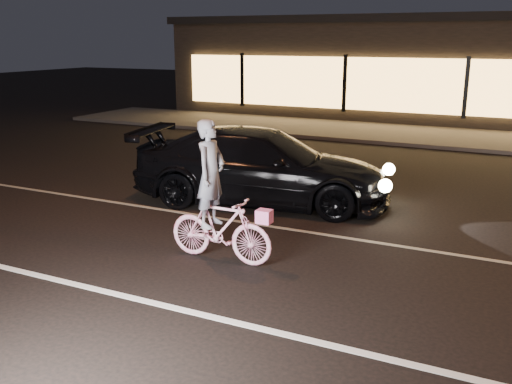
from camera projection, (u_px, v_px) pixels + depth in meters
The scene contains 7 objects.
ground at pixel (331, 286), 7.89m from camera, with size 90.00×90.00×0.00m, color black.
lane_stripe_near at pixel (289, 335), 6.59m from camera, with size 60.00×0.12×0.01m, color silver.
lane_stripe_far at pixel (369, 241), 9.63m from camera, with size 60.00×0.10×0.01m, color gray.
sidewalk at pixel (455, 138), 19.16m from camera, with size 30.00×4.00×0.12m, color #383533.
storefront at pixel (479, 67), 23.79m from camera, with size 25.40×8.42×4.20m.
cyclist at pixel (218, 212), 8.65m from camera, with size 1.73×0.60×2.18m.
sedan at pixel (262, 166), 11.74m from camera, with size 5.57×3.07×1.53m.
Camera 1 is at (2.25, -7.00, 3.33)m, focal length 40.00 mm.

